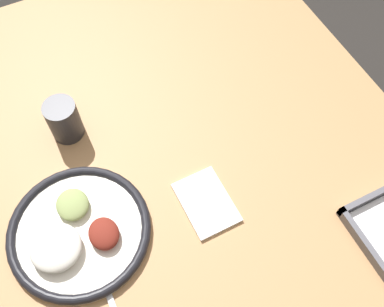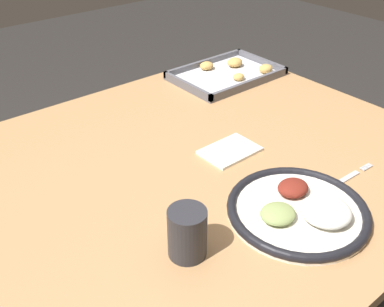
{
  "view_description": "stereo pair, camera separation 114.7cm",
  "coord_description": "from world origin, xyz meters",
  "px_view_note": "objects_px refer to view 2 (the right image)",
  "views": [
    {
      "loc": [
        0.46,
        -0.21,
        1.66
      ],
      "look_at": [
        0.02,
        0.0,
        0.81
      ],
      "focal_mm": 42.0,
      "sensor_mm": 36.0,
      "label": 1
    },
    {
      "loc": [
        -0.55,
        -0.7,
        1.39
      ],
      "look_at": [
        0.02,
        0.0,
        0.81
      ],
      "focal_mm": 42.0,
      "sensor_mm": 36.0,
      "label": 2
    }
  ],
  "objects_px": {
    "baking_tray": "(228,73)",
    "drinking_cup": "(187,233)",
    "dinner_plate": "(300,210)",
    "fork": "(343,181)",
    "napkin": "(230,151)"
  },
  "relations": [
    {
      "from": "baking_tray",
      "to": "drinking_cup",
      "type": "xyz_separation_m",
      "value": [
        -0.63,
        -0.56,
        0.04
      ]
    },
    {
      "from": "dinner_plate",
      "to": "fork",
      "type": "distance_m",
      "value": 0.17
    },
    {
      "from": "baking_tray",
      "to": "napkin",
      "type": "xyz_separation_m",
      "value": [
        -0.33,
        -0.36,
        -0.01
      ]
    },
    {
      "from": "dinner_plate",
      "to": "drinking_cup",
      "type": "distance_m",
      "value": 0.26
    },
    {
      "from": "dinner_plate",
      "to": "fork",
      "type": "bearing_deg",
      "value": 3.78
    },
    {
      "from": "baking_tray",
      "to": "dinner_plate",
      "type": "bearing_deg",
      "value": -121.59
    },
    {
      "from": "dinner_plate",
      "to": "drinking_cup",
      "type": "height_order",
      "value": "drinking_cup"
    },
    {
      "from": "dinner_plate",
      "to": "napkin",
      "type": "height_order",
      "value": "dinner_plate"
    },
    {
      "from": "dinner_plate",
      "to": "drinking_cup",
      "type": "relative_size",
      "value": 2.96
    },
    {
      "from": "fork",
      "to": "drinking_cup",
      "type": "bearing_deg",
      "value": 174.52
    },
    {
      "from": "dinner_plate",
      "to": "napkin",
      "type": "relative_size",
      "value": 2.06
    },
    {
      "from": "drinking_cup",
      "to": "napkin",
      "type": "height_order",
      "value": "drinking_cup"
    },
    {
      "from": "fork",
      "to": "napkin",
      "type": "xyz_separation_m",
      "value": [
        -0.11,
        0.25,
        0.0
      ]
    },
    {
      "from": "fork",
      "to": "baking_tray",
      "type": "relative_size",
      "value": 0.55
    },
    {
      "from": "baking_tray",
      "to": "fork",
      "type": "bearing_deg",
      "value": -109.28
    }
  ]
}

